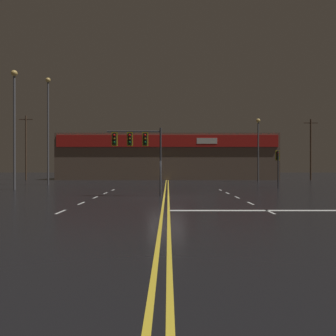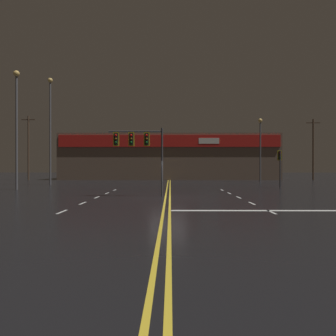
{
  "view_description": "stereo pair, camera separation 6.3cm",
  "coord_description": "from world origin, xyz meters",
  "px_view_note": "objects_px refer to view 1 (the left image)",
  "views": [
    {
      "loc": [
        0.12,
        -22.3,
        2.08
      ],
      "look_at": [
        0.0,
        2.91,
        2.0
      ],
      "focal_mm": 35.0,
      "sensor_mm": 36.0,
      "label": 1
    },
    {
      "loc": [
        0.18,
        -22.3,
        2.08
      ],
      "look_at": [
        0.0,
        2.91,
        2.0
      ],
      "focal_mm": 35.0,
      "sensor_mm": 36.0,
      "label": 2
    }
  ],
  "objects_px": {
    "streetlight_near_left": "(260,141)",
    "streetlight_near_right": "(16,115)",
    "traffic_signal_median": "(138,143)",
    "traffic_signal_corner_northeast": "(280,160)",
    "streetlight_median_approach": "(50,119)"
  },
  "relations": [
    {
      "from": "streetlight_near_left",
      "to": "streetlight_near_right",
      "type": "bearing_deg",
      "value": -150.06
    },
    {
      "from": "traffic_signal_median",
      "to": "streetlight_near_left",
      "type": "bearing_deg",
      "value": 56.09
    },
    {
      "from": "traffic_signal_corner_northeast",
      "to": "streetlight_near_right",
      "type": "relative_size",
      "value": 0.34
    },
    {
      "from": "traffic_signal_corner_northeast",
      "to": "traffic_signal_median",
      "type": "bearing_deg",
      "value": -144.78
    },
    {
      "from": "traffic_signal_median",
      "to": "streetlight_near_right",
      "type": "height_order",
      "value": "streetlight_near_right"
    },
    {
      "from": "streetlight_near_left",
      "to": "streetlight_median_approach",
      "type": "bearing_deg",
      "value": -164.86
    },
    {
      "from": "streetlight_near_right",
      "to": "streetlight_median_approach",
      "type": "bearing_deg",
      "value": 89.25
    },
    {
      "from": "traffic_signal_median",
      "to": "traffic_signal_corner_northeast",
      "type": "height_order",
      "value": "traffic_signal_median"
    },
    {
      "from": "traffic_signal_median",
      "to": "traffic_signal_corner_northeast",
      "type": "xyz_separation_m",
      "value": [
        13.15,
        9.28,
        -1.03
      ]
    },
    {
      "from": "traffic_signal_corner_northeast",
      "to": "streetlight_near_left",
      "type": "height_order",
      "value": "streetlight_near_left"
    },
    {
      "from": "streetlight_near_left",
      "to": "streetlight_near_right",
      "type": "height_order",
      "value": "streetlight_near_right"
    },
    {
      "from": "streetlight_near_right",
      "to": "streetlight_median_approach",
      "type": "height_order",
      "value": "streetlight_median_approach"
    },
    {
      "from": "traffic_signal_median",
      "to": "streetlight_near_left",
      "type": "height_order",
      "value": "streetlight_near_left"
    },
    {
      "from": "traffic_signal_corner_northeast",
      "to": "streetlight_median_approach",
      "type": "xyz_separation_m",
      "value": [
        -24.81,
        5.38,
        4.9
      ]
    },
    {
      "from": "traffic_signal_corner_northeast",
      "to": "streetlight_near_right",
      "type": "height_order",
      "value": "streetlight_near_right"
    }
  ]
}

